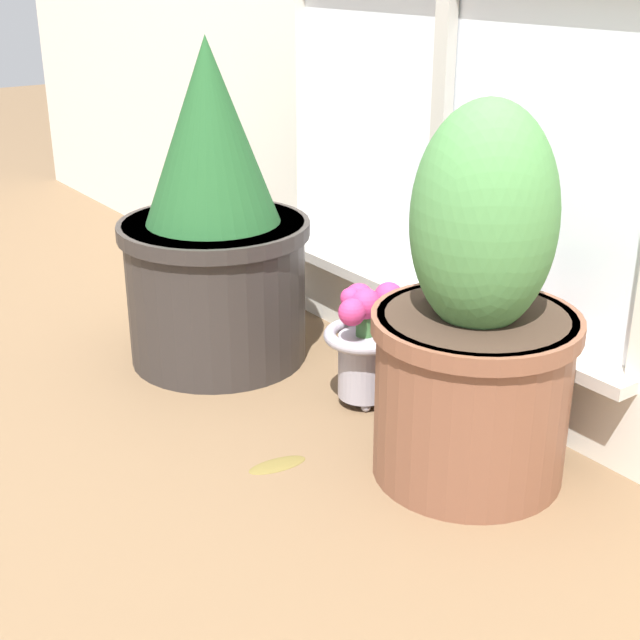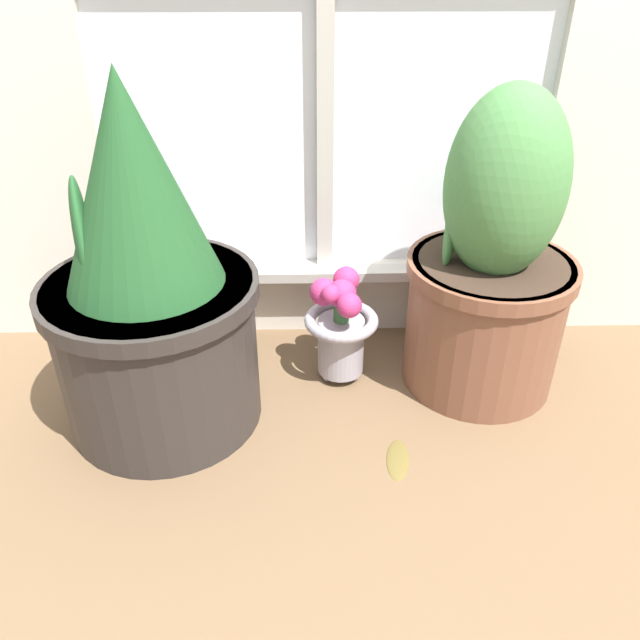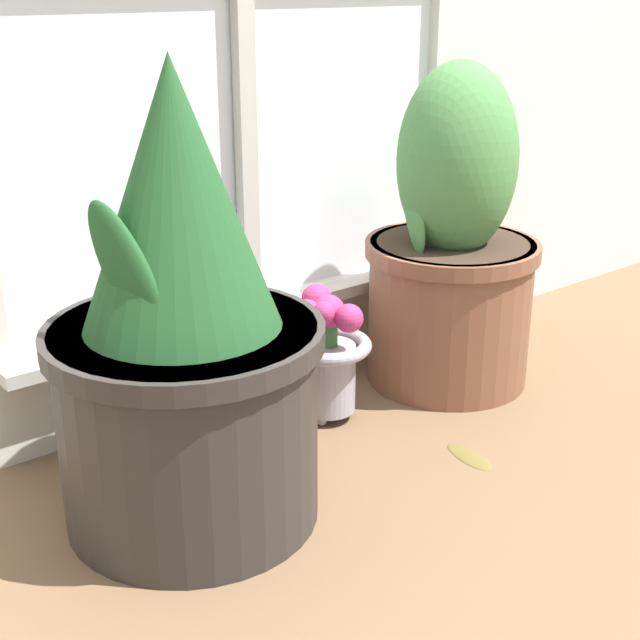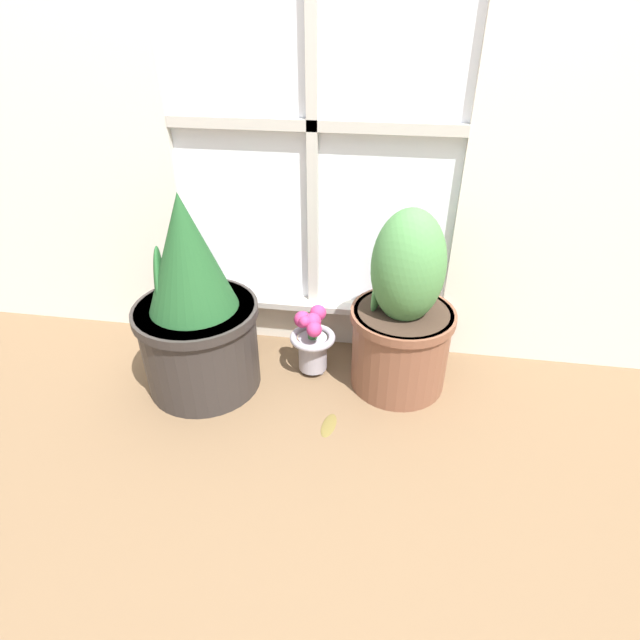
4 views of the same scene
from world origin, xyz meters
TOP-DOWN VIEW (x-y plane):
  - ground_plane at (0.00, 0.00)m, footprint 10.00×10.00m
  - potted_plant_left at (-0.34, 0.20)m, footprint 0.41×0.41m
  - potted_plant_right at (0.34, 0.31)m, footprint 0.35×0.35m
  - flower_vase at (0.03, 0.33)m, footprint 0.16×0.16m
  - fallen_leaf at (0.13, 0.05)m, footprint 0.06×0.11m

SIDE VIEW (x-z plane):
  - ground_plane at x=0.00m, z-range 0.00..0.00m
  - fallen_leaf at x=0.13m, z-range 0.00..0.01m
  - flower_vase at x=0.03m, z-range 0.01..0.26m
  - potted_plant_right at x=0.34m, z-range -0.05..0.59m
  - potted_plant_left at x=-0.34m, z-range -0.05..0.65m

